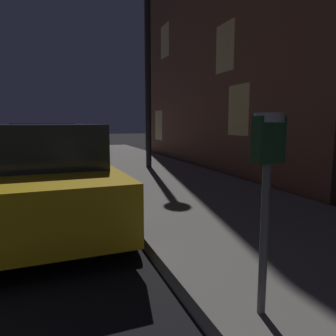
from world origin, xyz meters
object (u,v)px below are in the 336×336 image
Objects in this scene: car_yellow_cab at (38,174)px; parking_meter at (267,165)px; car_blue at (44,147)px; street_lamp at (148,43)px.

parking_meter is at bearing -65.23° from car_yellow_cab.
parking_meter reaches higher than car_blue.
parking_meter is 3.65m from car_yellow_cab.
parking_meter is 0.30× the size of car_yellow_cab.
car_yellow_cab is 5.79m from street_lamp.
street_lamp reaches higher than car_blue.
car_yellow_cab is 5.62m from car_blue.
car_blue is (-1.52, 8.90, -0.48)m from parking_meter.
car_blue is at bearing 99.67° from parking_meter.
car_yellow_cab and car_blue have the same top height.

